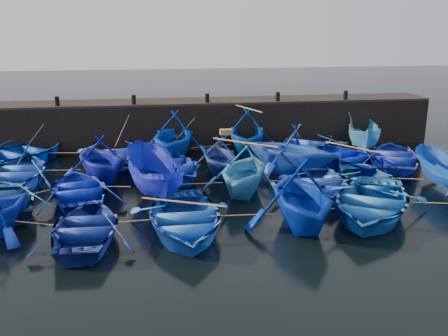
{
  "coord_description": "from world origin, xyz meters",
  "views": [
    {
      "loc": [
        -3.08,
        -17.71,
        6.9
      ],
      "look_at": [
        0.0,
        3.2,
        0.7
      ],
      "focal_mm": 40.0,
      "sensor_mm": 36.0,
      "label": 1
    }
  ],
  "objects": [
    {
      "name": "boat_5",
      "position": [
        8.43,
        7.57,
        0.86
      ],
      "size": [
        3.04,
        4.73,
        1.71
      ],
      "primitive_type": "imported",
      "rotation": [
        0.0,
        0.0,
        -0.34
      ],
      "color": "#2A71B4",
      "rests_on": "ground"
    },
    {
      "name": "boat_2",
      "position": [
        -1.98,
        7.64,
        1.27
      ],
      "size": [
        5.07,
        5.58,
        2.54
      ],
      "primitive_type": "imported",
      "rotation": [
        0.0,
        0.0,
        -0.21
      ],
      "color": "#002F98",
      "rests_on": "ground"
    },
    {
      "name": "quay_top",
      "position": [
        0.0,
        10.5,
        2.56
      ],
      "size": [
        26.0,
        2.5,
        0.12
      ],
      "primitive_type": "cube",
      "color": "black",
      "rests_on": "quay_wall"
    },
    {
      "name": "boat_0",
      "position": [
        -9.69,
        7.76,
        0.59
      ],
      "size": [
        6.82,
        6.99,
        1.18
      ],
      "primitive_type": "imported",
      "rotation": [
        0.0,
        0.0,
        2.43
      ],
      "color": "#01288E",
      "rests_on": "ground"
    },
    {
      "name": "boat_21",
      "position": [
        -5.32,
        -2.08,
        0.47
      ],
      "size": [
        3.34,
        4.59,
        0.94
      ],
      "primitive_type": "imported",
      "rotation": [
        0.0,
        0.0,
        3.12
      ],
      "color": "navy",
      "rests_on": "ground"
    },
    {
      "name": "boat_23",
      "position": [
        1.92,
        -2.09,
        1.2
      ],
      "size": [
        4.13,
        4.74,
        2.41
      ],
      "primitive_type": "imported",
      "rotation": [
        0.0,
        0.0,
        -0.04
      ],
      "color": "#002194",
      "rests_on": "ground"
    },
    {
      "name": "boat_6",
      "position": [
        -9.01,
        4.51,
        0.53
      ],
      "size": [
        3.74,
        5.16,
        1.06
      ],
      "primitive_type": "imported",
      "rotation": [
        0.0,
        0.0,
        3.12
      ],
      "color": "#143A9D",
      "rests_on": "ground"
    },
    {
      "name": "bollard_3",
      "position": [
        4.0,
        9.6,
        2.87
      ],
      "size": [
        0.24,
        0.24,
        0.5
      ],
      "primitive_type": "cylinder",
      "color": "black",
      "rests_on": "quay_top"
    },
    {
      "name": "boat_16",
      "position": [
        0.61,
        1.62,
        1.09
      ],
      "size": [
        4.92,
        5.22,
        2.18
      ],
      "primitive_type": "imported",
      "rotation": [
        0.0,
        0.0,
        -0.41
      ],
      "color": "#2D76C0",
      "rests_on": "ground"
    },
    {
      "name": "boat_1",
      "position": [
        -5.07,
        7.35,
        0.55
      ],
      "size": [
        4.51,
        5.81,
        1.11
      ],
      "primitive_type": "imported",
      "rotation": [
        0.0,
        0.0,
        0.14
      ],
      "color": "#2D45AB",
      "rests_on": "ground"
    },
    {
      "name": "wooden_crate",
      "position": [
        0.28,
        4.45,
        2.05
      ],
      "size": [
        0.55,
        0.35,
        0.24
      ],
      "primitive_type": "cube",
      "color": "brown",
      "rests_on": "boat_9"
    },
    {
      "name": "boat_7",
      "position": [
        -5.43,
        4.36,
        1.09
      ],
      "size": [
        4.82,
        5.14,
        2.17
      ],
      "primitive_type": "imported",
      "rotation": [
        0.0,
        0.0,
        3.52
      ],
      "color": "#0A1391",
      "rests_on": "ground"
    },
    {
      "name": "boat_8",
      "position": [
        -2.61,
        4.52,
        0.59
      ],
      "size": [
        6.1,
        6.85,
        1.17
      ],
      "primitive_type": "imported",
      "rotation": [
        0.0,
        0.0,
        0.45
      ],
      "color": "#1433C1",
      "rests_on": "ground"
    },
    {
      "name": "boat_19",
      "position": [
        9.04,
        0.82,
        0.8
      ],
      "size": [
        1.64,
        4.16,
        1.6
      ],
      "primitive_type": "imported",
      "rotation": [
        0.0,
        0.0,
        3.12
      ],
      "color": "#0B3EA7",
      "rests_on": "ground"
    },
    {
      "name": "bollard_0",
      "position": [
        -8.0,
        9.6,
        2.87
      ],
      "size": [
        0.24,
        0.24,
        0.5
      ],
      "primitive_type": "cylinder",
      "color": "black",
      "rests_on": "quay_top"
    },
    {
      "name": "boat_17",
      "position": [
        3.79,
        1.32,
        0.47
      ],
      "size": [
        3.82,
        4.92,
        0.94
      ],
      "primitive_type": "imported",
      "rotation": [
        0.0,
        0.0,
        -0.13
      ],
      "color": "#1F3EA5",
      "rests_on": "ground"
    },
    {
      "name": "boat_22",
      "position": [
        -2.14,
        -2.0,
        0.54
      ],
      "size": [
        3.83,
        5.28,
        1.08
      ],
      "primitive_type": "imported",
      "rotation": [
        0.0,
        0.0,
        0.02
      ],
      "color": "blue",
      "rests_on": "ground"
    },
    {
      "name": "mooring_ropes",
      "position": [
        -0.33,
        5.0,
        0.88
      ],
      "size": [
        18.16,
        11.72,
        2.1
      ],
      "color": "tan",
      "rests_on": "ground"
    },
    {
      "name": "boat_15",
      "position": [
        -3.13,
        1.61,
        0.97
      ],
      "size": [
        2.86,
        5.28,
        1.93
      ],
      "primitive_type": "imported",
      "rotation": [
        0.0,
        0.0,
        3.35
      ],
      "color": "#0E189E",
      "rests_on": "ground"
    },
    {
      "name": "bollard_1",
      "position": [
        -4.0,
        9.6,
        2.87
      ],
      "size": [
        0.24,
        0.24,
        0.5
      ],
      "primitive_type": "cylinder",
      "color": "black",
      "rests_on": "quay_top"
    },
    {
      "name": "boat_18",
      "position": [
        5.98,
        1.15,
        0.47
      ],
      "size": [
        3.28,
        4.56,
        0.94
      ],
      "primitive_type": "imported",
      "rotation": [
        0.0,
        0.0,
        -0.01
      ],
      "color": "blue",
      "rests_on": "ground"
    },
    {
      "name": "boat_10",
      "position": [
        3.29,
        4.22,
        1.21
      ],
      "size": [
        6.07,
        6.02,
        2.42
      ],
      "primitive_type": "imported",
      "rotation": [
        0.0,
        0.0,
        3.98
      ],
      "color": "#1238A5",
      "rests_on": "ground"
    },
    {
      "name": "bollard_2",
      "position": [
        0.0,
        9.6,
        2.87
      ],
      "size": [
        0.24,
        0.24,
        0.5
      ],
      "primitive_type": "cylinder",
      "color": "black",
      "rests_on": "quay_top"
    },
    {
      "name": "boat_3",
      "position": [
        1.97,
        8.17,
        1.23
      ],
      "size": [
        4.81,
        5.33,
        2.47
      ],
      "primitive_type": "imported",
      "rotation": [
        0.0,
        0.0,
        -0.18
      ],
      "color": "#023595",
      "rests_on": "ground"
    },
    {
      "name": "loose_oars",
      "position": [
        1.75,
        3.16,
        1.71
      ],
      "size": [
        10.96,
        12.25,
        1.54
      ],
      "color": "#99724C",
      "rests_on": "ground"
    },
    {
      "name": "boat_13",
      "position": [
        -8.76,
        1.18,
        0.47
      ],
      "size": [
        4.78,
        5.48,
        0.95
      ],
      "primitive_type": "imported",
      "rotation": [
        0.0,
        0.0,
        3.54
      ],
      "color": "navy",
      "rests_on": "ground"
    },
    {
      "name": "boat_14",
      "position": [
        -6.07,
        1.82,
        0.48
      ],
      "size": [
        4.2,
        5.22,
        0.96
      ],
      "primitive_type": "imported",
      "rotation": [
        0.0,
        0.0,
        3.35
      ],
      "color": "#071998",
      "rests_on": "ground"
    },
    {
      "name": "boat_12",
      "position": [
        8.64,
        4.48,
        0.54
      ],
      "size": [
        5.36,
        6.18,
        1.07
      ],
      "primitive_type": "imported",
      "rotation": [
        0.0,
        0.0,
        2.76
      ],
      "color": "navy",
      "rests_on": "ground"
    },
    {
      "name": "bollard_4",
      "position": [
        8.0,
        9.6,
        2.87
      ],
      "size": [
        0.24,
        0.24,
        0.5
      ],
      "primitive_type": "cylinder",
      "color": "black",
      "rests_on": "quay_top"
    },
    {
      "name": "boat_4",
      "position": [
        5.27,
        7.92,
        0.55
      ],
      "size": [
        6.1,
        6.48,
        1.09
      ],
      "primitive_type": "imported",
      "rotation": [
        0.0,
        0.0,
        -0.61
      ],
      "color": "#113799",
      "rests_on": "ground"
    },
    {
      "name": "boat_24",
      "position": [
        4.73,
        -1.56,
        0.58
      ],
      "size": [
        6.25,
        6.8,
        1.15
      ],
      "primitive_type": "imported",
      "rotation": [
        0.0,
        0.0,
        -0.54
      ],
      "color": "#1454A4",
      "rests_on": "ground"
    },
    {
      "name": "boat_11",
      "position": [
        6.56,
        4.88,
        0.49
      ],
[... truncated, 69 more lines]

